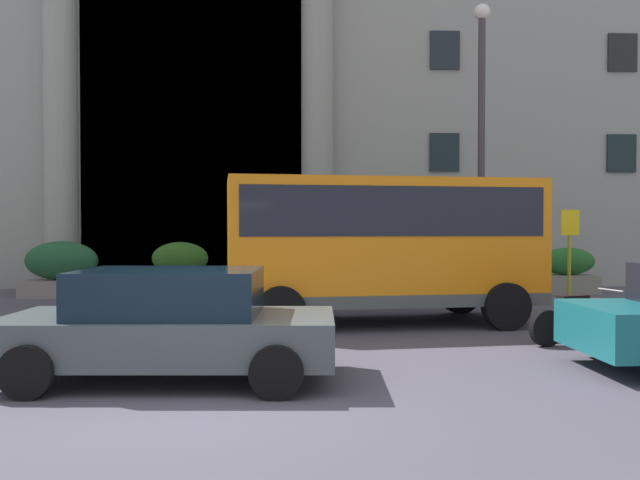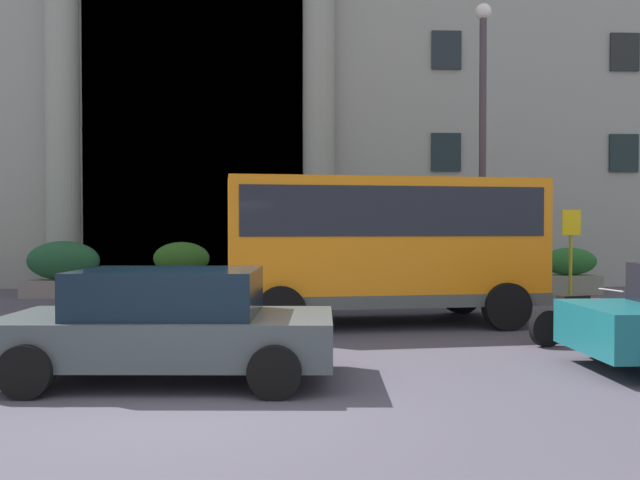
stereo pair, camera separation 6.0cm
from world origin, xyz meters
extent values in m
cube|color=#494552|center=(0.00, 0.00, -0.06)|extent=(80.00, 64.00, 0.12)
cube|color=gray|center=(0.00, 17.50, 9.90)|extent=(43.74, 9.00, 19.79)
cube|color=black|center=(-2.24, 13.06, 5.23)|extent=(6.95, 0.12, 10.46)
cylinder|color=gray|center=(-6.22, 12.75, 5.23)|extent=(1.01, 1.01, 10.46)
cylinder|color=gray|center=(1.74, 12.75, 5.23)|extent=(1.01, 1.01, 10.46)
cube|color=black|center=(5.83, 12.96, 4.35)|extent=(0.96, 0.08, 1.23)
cube|color=black|center=(11.66, 12.96, 4.35)|extent=(0.96, 0.08, 1.23)
cube|color=black|center=(5.83, 12.96, 7.62)|extent=(0.96, 0.08, 1.23)
cube|color=black|center=(11.66, 12.96, 7.62)|extent=(0.96, 0.08, 1.23)
cube|color=orange|center=(2.72, 5.50, 1.67)|extent=(6.32, 3.00, 2.43)
cube|color=black|center=(2.72, 5.50, 2.24)|extent=(5.96, 2.99, 0.92)
cube|color=black|center=(5.69, 5.84, 2.04)|extent=(0.28, 1.95, 1.15)
cube|color=#494F4A|center=(2.72, 5.50, 0.57)|extent=(6.32, 3.04, 0.24)
cylinder|color=black|center=(4.71, 6.90, 0.45)|extent=(0.93, 0.38, 0.90)
cylinder|color=black|center=(4.97, 4.59, 0.45)|extent=(0.93, 0.38, 0.90)
cylinder|color=black|center=(0.47, 6.41, 0.45)|extent=(0.93, 0.38, 0.90)
cylinder|color=black|center=(0.73, 4.10, 0.45)|extent=(0.93, 0.38, 0.90)
cylinder|color=#9B9E20|center=(7.51, 7.54, 1.15)|extent=(0.08, 0.08, 2.31)
cube|color=yellow|center=(7.51, 7.51, 2.06)|extent=(0.44, 0.03, 0.60)
cube|color=gray|center=(8.97, 10.88, 0.27)|extent=(1.68, 0.73, 0.55)
ellipsoid|color=#225C24|center=(8.97, 10.88, 0.95)|extent=(1.62, 0.65, 0.80)
cube|color=#6E6C5B|center=(2.58, 10.86, 0.26)|extent=(2.19, 0.97, 0.53)
ellipsoid|color=#25551F|center=(2.58, 10.86, 1.02)|extent=(2.10, 0.87, 1.00)
cube|color=gray|center=(-2.21, 10.66, 0.31)|extent=(1.63, 0.85, 0.61)
ellipsoid|color=#28541A|center=(-2.21, 10.66, 1.07)|extent=(1.57, 0.77, 0.91)
cube|color=gray|center=(-5.48, 10.66, 0.23)|extent=(2.09, 0.94, 0.47)
ellipsoid|color=#1C4B2B|center=(-5.48, 10.66, 1.01)|extent=(2.01, 0.85, 1.08)
cylinder|color=black|center=(5.50, 2.02, 0.31)|extent=(0.62, 0.21, 0.62)
cube|color=#424B4D|center=(-0.61, 0.97, 0.55)|extent=(4.21, 1.94, 0.56)
cube|color=black|center=(-0.61, 0.97, 1.12)|extent=(2.30, 1.65, 0.58)
cylinder|color=black|center=(0.83, 1.78, 0.31)|extent=(0.63, 0.23, 0.62)
cylinder|color=black|center=(0.76, 0.03, 0.31)|extent=(0.63, 0.23, 0.62)
cylinder|color=black|center=(-1.98, 1.91, 0.31)|extent=(0.63, 0.23, 0.62)
cylinder|color=black|center=(-2.05, 0.15, 0.31)|extent=(0.63, 0.23, 0.62)
cylinder|color=black|center=(6.43, 3.34, 0.30)|extent=(0.60, 0.26, 0.60)
cylinder|color=black|center=(5.07, 2.96, 0.30)|extent=(0.61, 0.28, 0.60)
cube|color=red|center=(5.75, 3.15, 0.58)|extent=(0.93, 0.48, 0.32)
cube|color=black|center=(5.57, 3.10, 0.76)|extent=(0.55, 0.33, 0.12)
cylinder|color=#A5A5A8|center=(6.32, 3.31, 0.88)|extent=(0.18, 0.54, 0.03)
cylinder|color=#3B3339|center=(5.73, 8.68, 3.60)|extent=(0.18, 0.18, 7.20)
sphere|color=white|center=(5.73, 8.68, 7.38)|extent=(0.40, 0.40, 0.40)
camera|label=1|loc=(0.94, -7.01, 1.94)|focal=35.14mm
camera|label=2|loc=(1.00, -7.01, 1.94)|focal=35.14mm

